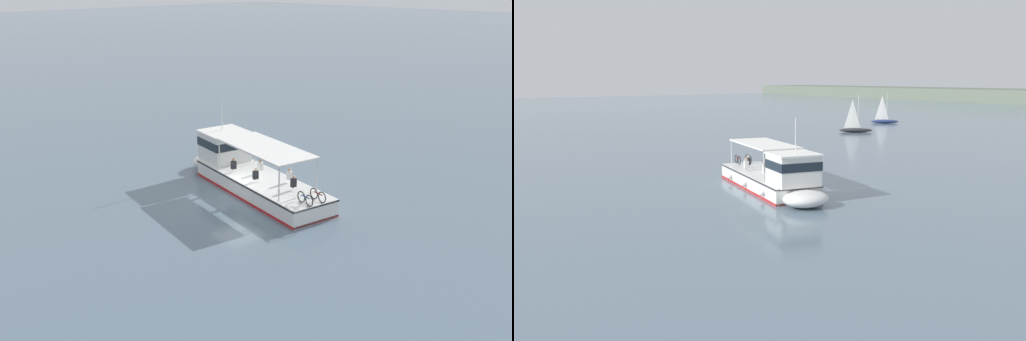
# 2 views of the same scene
# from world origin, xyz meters

# --- Properties ---
(ground_plane) EXTENTS (400.00, 400.00, 0.00)m
(ground_plane) POSITION_xyz_m (0.00, 0.00, 0.00)
(ground_plane) COLOR slate
(ferry_main) EXTENTS (13.06, 5.42, 5.32)m
(ferry_main) POSITION_xyz_m (1.03, -1.88, 1.02)
(ferry_main) COLOR white
(ferry_main) RESTS_ON ground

